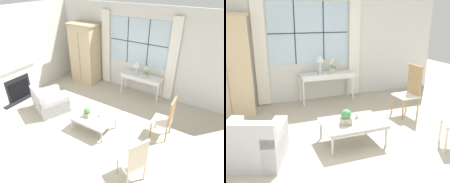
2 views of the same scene
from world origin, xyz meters
The scene contains 11 objects.
ground_plane centered at (0.00, 0.00, 0.00)m, with size 14.00×14.00×0.00m, color #B2A893.
wall_back_windowed centered at (0.00, 3.02, 1.40)m, with size 7.20×0.14×2.80m.
armoire centered at (-1.88, 2.63, 1.07)m, with size 1.02×0.70×2.13m.
console_table centered at (0.34, 2.72, 0.64)m, with size 1.36×0.43×0.72m.
table_lamp centered at (0.16, 2.69, 1.07)m, with size 0.24×0.24×0.46m.
potted_orchid centered at (0.47, 2.70, 0.87)m, with size 0.19×0.15×0.38m.
armchair_upholstered centered at (-1.55, 0.51, 0.26)m, with size 1.14×1.09×0.74m.
side_chair_wooden centered at (1.71, 1.21, 0.59)m, with size 0.45×0.45×1.09m.
coffee_table centered at (0.06, 0.50, 0.34)m, with size 1.03×0.72×0.38m.
potted_plant_small centered at (-0.08, 0.45, 0.51)m, with size 0.17×0.17×0.26m.
pillar_candle centered at (0.19, 0.61, 0.43)m, with size 0.09×0.09×0.12m.
Camera 2 is at (-1.52, -3.00, 2.08)m, focal length 40.00 mm.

